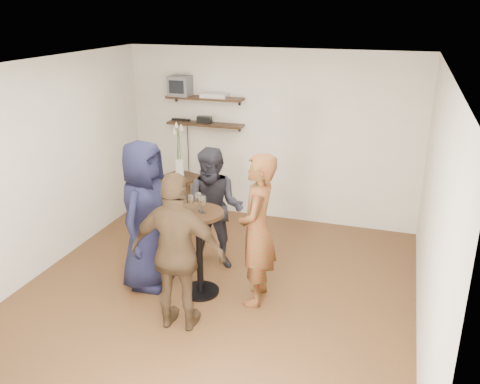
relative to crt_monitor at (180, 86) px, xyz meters
name	(u,v)px	position (x,y,z in m)	size (l,w,h in m)	color
room	(211,191)	(1.39, -2.38, -0.72)	(4.58, 5.08, 2.68)	#472616
shelf_upper	(205,98)	(0.39, 0.00, -0.17)	(1.20, 0.25, 0.04)	black
shelf_lower	(205,124)	(0.39, 0.00, -0.57)	(1.20, 0.25, 0.04)	black
crt_monitor	(180,86)	(0.00, 0.00, 0.00)	(0.32, 0.30, 0.30)	#59595B
dvd_deck	(215,95)	(0.56, 0.00, -0.12)	(0.40, 0.24, 0.06)	silver
radio	(204,120)	(0.38, 0.00, -0.50)	(0.22, 0.10, 0.10)	black
power_strip	(181,119)	(-0.04, 0.05, -0.54)	(0.30, 0.05, 0.03)	black
side_table	(180,184)	(0.08, -0.33, -1.46)	(0.71, 0.71, 0.67)	black
vase_lilies	(179,159)	(0.08, -0.33, -1.06)	(0.19, 0.19, 0.90)	white
drinks_table	(199,241)	(1.23, -2.34, -1.36)	(0.56, 0.56, 1.03)	black
wine_glass_fl	(191,200)	(1.15, -2.36, -0.86)	(0.06, 0.06, 0.19)	silver
wine_glass_fr	(203,201)	(1.29, -2.36, -0.85)	(0.07, 0.07, 0.20)	silver
wine_glass_bl	(198,198)	(1.20, -2.27, -0.86)	(0.06, 0.06, 0.19)	silver
wine_glass_br	(201,201)	(1.27, -2.34, -0.86)	(0.06, 0.06, 0.19)	silver
person_plaid	(257,230)	(1.89, -2.28, -1.15)	(0.63, 0.41, 1.73)	#A9131D
person_dark	(214,209)	(1.16, -1.68, -1.23)	(0.76, 0.59, 1.57)	black
person_navy	(145,215)	(0.56, -2.34, -1.12)	(0.87, 0.57, 1.79)	black
person_brown	(178,253)	(1.27, -3.01, -1.17)	(0.99, 0.41, 1.69)	#422F1C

